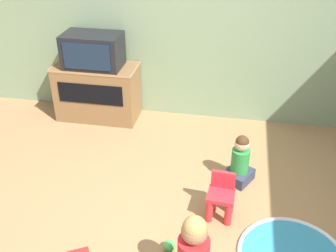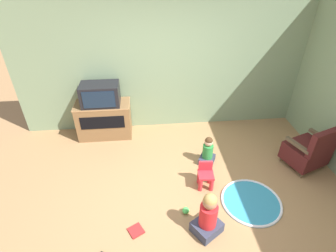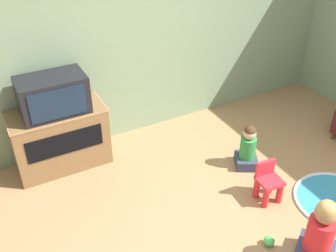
% 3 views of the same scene
% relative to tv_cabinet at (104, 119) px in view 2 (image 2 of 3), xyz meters
% --- Properties ---
extents(ground_plane, '(30.00, 30.00, 0.00)m').
position_rel_tv_cabinet_xyz_m(ground_plane, '(1.35, -1.87, -0.38)').
color(ground_plane, '#9E754C').
extents(wall_back, '(5.80, 0.12, 2.72)m').
position_rel_tv_cabinet_xyz_m(wall_back, '(1.25, 0.33, 0.98)').
color(wall_back, gray).
rests_on(wall_back, ground_plane).
extents(tv_cabinet, '(1.07, 0.51, 0.73)m').
position_rel_tv_cabinet_xyz_m(tv_cabinet, '(0.00, 0.00, 0.00)').
color(tv_cabinet, brown).
rests_on(tv_cabinet, ground_plane).
extents(television, '(0.72, 0.45, 0.42)m').
position_rel_tv_cabinet_xyz_m(television, '(0.00, -0.02, 0.56)').
color(television, black).
rests_on(television, tv_cabinet).
extents(black_armchair, '(0.79, 0.74, 0.87)m').
position_rel_tv_cabinet_xyz_m(black_armchair, '(3.59, -1.31, -0.04)').
color(black_armchair, brown).
rests_on(black_armchair, ground_plane).
extents(yellow_kid_chair, '(0.26, 0.25, 0.44)m').
position_rel_tv_cabinet_xyz_m(yellow_kid_chair, '(1.74, -1.61, -0.18)').
color(yellow_kid_chair, red).
rests_on(yellow_kid_chair, ground_plane).
extents(play_mat, '(0.92, 0.92, 0.04)m').
position_rel_tv_cabinet_xyz_m(play_mat, '(2.38, -2.01, -0.37)').
color(play_mat, teal).
rests_on(play_mat, ground_plane).
extents(child_watching_left, '(0.35, 0.36, 0.55)m').
position_rel_tv_cabinet_xyz_m(child_watching_left, '(1.90, -1.05, -0.14)').
color(child_watching_left, '#33384C').
rests_on(child_watching_left, ground_plane).
extents(child_watching_center, '(0.48, 0.46, 0.71)m').
position_rel_tv_cabinet_xyz_m(child_watching_center, '(1.59, -2.43, -0.07)').
color(child_watching_center, '#33384C').
rests_on(child_watching_center, ground_plane).
extents(toy_ball, '(0.10, 0.10, 0.10)m').
position_rel_tv_cabinet_xyz_m(toy_ball, '(1.35, -2.11, -0.33)').
color(toy_ball, '#4CCC59').
rests_on(toy_ball, ground_plane).
extents(book, '(0.25, 0.25, 0.02)m').
position_rel_tv_cabinet_xyz_m(book, '(0.63, -2.35, -0.37)').
color(book, '#B22323').
rests_on(book, ground_plane).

